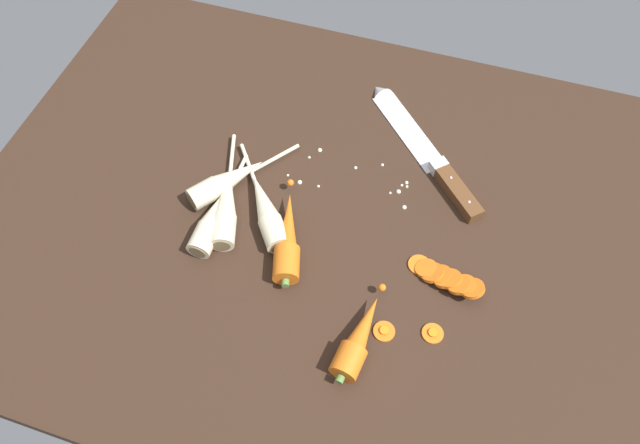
{
  "coord_description": "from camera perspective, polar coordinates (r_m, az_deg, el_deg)",
  "views": [
    {
      "loc": [
        16.09,
        -52.02,
        84.66
      ],
      "look_at": [
        0.0,
        -2.0,
        1.5
      ],
      "focal_mm": 33.58,
      "sensor_mm": 36.0,
      "label": 1
    }
  ],
  "objects": [
    {
      "name": "carrot_slice_stray_near",
      "position": [
        0.92,
        10.7,
        -10.36
      ],
      "size": [
        3.27,
        3.27,
        0.7
      ],
      "color": "orange",
      "rests_on": "ground_plane"
    },
    {
      "name": "ground_plane",
      "position": [
        1.02,
        0.34,
        -0.15
      ],
      "size": [
        120.0,
        90.0,
        4.0
      ],
      "primitive_type": "cube",
      "color": "#332116"
    },
    {
      "name": "parsnip_front",
      "position": [
        1.01,
        -8.96,
        1.53
      ],
      "size": [
        9.48,
        23.26,
        4.0
      ],
      "color": "beige",
      "rests_on": "ground_plane"
    },
    {
      "name": "carrot_slice_stray_mid",
      "position": [
        0.91,
        6.13,
        -10.28
      ],
      "size": [
        3.31,
        3.31,
        0.7
      ],
      "color": "orange",
      "rests_on": "ground_plane"
    },
    {
      "name": "whole_carrot_second",
      "position": [
        0.89,
        3.7,
        -11.04
      ],
      "size": [
        5.76,
        16.79,
        4.2
      ],
      "color": "orange",
      "rests_on": "ground_plane"
    },
    {
      "name": "parsnip_back",
      "position": [
        1.04,
        -8.82,
        3.89
      ],
      "size": [
        14.85,
        18.86,
        4.0
      ],
      "color": "beige",
      "rests_on": "ground_plane"
    },
    {
      "name": "chefs_knife",
      "position": [
        1.11,
        9.59,
        7.25
      ],
      "size": [
        26.48,
        27.37,
        4.18
      ],
      "color": "silver",
      "rests_on": "ground_plane"
    },
    {
      "name": "carrot_slice_stack",
      "position": [
        0.96,
        11.86,
        -5.18
      ],
      "size": [
        12.35,
        6.42,
        4.0
      ],
      "color": "orange",
      "rests_on": "ground_plane"
    },
    {
      "name": "mince_crumbs",
      "position": [
        1.05,
        4.17,
        4.2
      ],
      "size": [
        23.8,
        10.04,
        0.83
      ],
      "color": "silver",
      "rests_on": "ground_plane"
    },
    {
      "name": "parsnip_mid_right",
      "position": [
        1.0,
        -10.04,
        0.41
      ],
      "size": [
        4.03,
        21.34,
        4.0
      ],
      "color": "beige",
      "rests_on": "ground_plane"
    },
    {
      "name": "parsnip_mid_left",
      "position": [
        0.99,
        -5.18,
        1.15
      ],
      "size": [
        15.76,
        19.67,
        4.0
      ],
      "color": "beige",
      "rests_on": "ground_plane"
    },
    {
      "name": "whole_carrot",
      "position": [
        0.96,
        -3.1,
        -1.6
      ],
      "size": [
        8.6,
        19.45,
        4.2
      ],
      "color": "orange",
      "rests_on": "ground_plane"
    }
  ]
}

